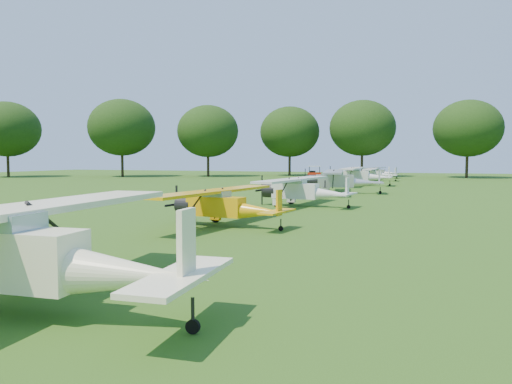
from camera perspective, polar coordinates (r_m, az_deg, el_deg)
ground at (r=30.45m, az=2.46°, el=-2.14°), size 160.00×160.00×0.00m
tree_belt at (r=30.00m, az=9.33°, el=13.10°), size 137.36×130.27×14.52m
aircraft_1 at (r=11.25m, az=-25.12°, el=-5.93°), size 7.57×12.06×2.37m
aircraft_2 at (r=23.40m, az=-3.70°, el=-1.31°), size 6.00×9.52×1.87m
aircraft_3 at (r=33.11m, az=5.27°, el=0.39°), size 6.46×10.27×2.02m
aircraft_4 at (r=45.63m, az=9.67°, el=1.48°), size 7.12×11.28×2.21m
aircraft_5 at (r=58.35m, az=11.62°, el=2.00°), size 7.11×11.29×2.23m
aircraft_6 at (r=70.46m, az=13.37°, el=2.11°), size 5.78×9.17×1.82m
aircraft_7 at (r=79.96m, az=13.82°, el=2.30°), size 5.78×9.16×1.80m
golf_cart at (r=81.71m, az=6.66°, el=2.12°), size 2.32×1.64×1.82m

